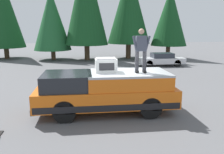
{
  "coord_description": "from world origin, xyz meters",
  "views": [
    {
      "loc": [
        -9.35,
        1.25,
        3.36
      ],
      "look_at": [
        0.04,
        0.12,
        1.35
      ],
      "focal_mm": 37.09,
      "sensor_mm": 36.0,
      "label": 1
    }
  ],
  "objects_px": {
    "person_on_truck_bed": "(141,49)",
    "compressor_unit": "(106,65)",
    "pickup_truck": "(106,91)",
    "parked_car_silver": "(161,59)"
  },
  "relations": [
    {
      "from": "pickup_truck",
      "to": "compressor_unit",
      "type": "height_order",
      "value": "compressor_unit"
    },
    {
      "from": "compressor_unit",
      "to": "person_on_truck_bed",
      "type": "xyz_separation_m",
      "value": [
        -0.29,
        -1.33,
        0.62
      ]
    },
    {
      "from": "pickup_truck",
      "to": "person_on_truck_bed",
      "type": "xyz_separation_m",
      "value": [
        -0.19,
        -1.33,
        1.68
      ]
    },
    {
      "from": "compressor_unit",
      "to": "parked_car_silver",
      "type": "height_order",
      "value": "compressor_unit"
    },
    {
      "from": "compressor_unit",
      "to": "parked_car_silver",
      "type": "distance_m",
      "value": 12.7
    },
    {
      "from": "compressor_unit",
      "to": "person_on_truck_bed",
      "type": "bearing_deg",
      "value": -102.1
    },
    {
      "from": "person_on_truck_bed",
      "to": "parked_car_silver",
      "type": "distance_m",
      "value": 12.47
    },
    {
      "from": "person_on_truck_bed",
      "to": "compressor_unit",
      "type": "bearing_deg",
      "value": 77.9
    },
    {
      "from": "person_on_truck_bed",
      "to": "parked_car_silver",
      "type": "height_order",
      "value": "person_on_truck_bed"
    },
    {
      "from": "pickup_truck",
      "to": "person_on_truck_bed",
      "type": "distance_m",
      "value": 2.15
    }
  ]
}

